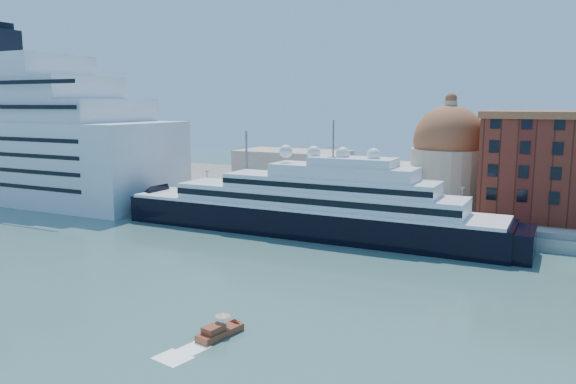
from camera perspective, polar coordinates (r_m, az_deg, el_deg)
The scene contains 9 objects.
ground at distance 97.60m, azimuth -3.95°, elevation -7.03°, with size 400.00×400.00×0.00m, color #345B57.
quay at distance 126.90m, azimuth 3.86°, elevation -2.68°, with size 180.00×10.00×2.50m, color gray.
land at distance 164.93m, azimuth 9.37°, elevation -0.14°, with size 260.00×72.00×2.00m, color slate.
quay_fence at distance 122.47m, azimuth 3.05°, elevation -2.22°, with size 180.00×0.10×1.20m, color slate.
superyacht at distance 117.51m, azimuth 0.53°, elevation -1.85°, with size 92.59×12.84×27.67m.
service_barge at distance 144.98m, azimuth -18.07°, elevation -1.79°, with size 13.89×6.99×2.99m.
water_taxi at distance 67.79m, azimuth -7.02°, elevation -13.86°, with size 3.22×6.41×2.91m.
church at distance 145.36m, azimuth 9.85°, elevation 2.56°, with size 66.00×18.00×25.50m.
lamp_posts at distance 129.27m, azimuth -1.59°, elevation 1.42°, with size 120.80×2.40×18.00m.
Camera 1 is at (47.80, -80.69, 27.01)m, focal length 35.00 mm.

